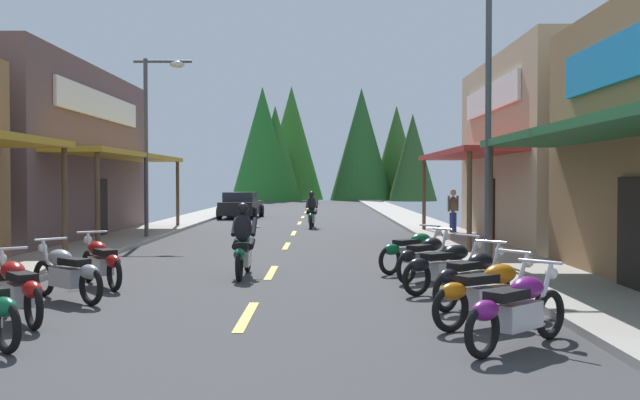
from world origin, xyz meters
TOP-DOWN VIEW (x-y plane):
  - ground at (0.00, 27.73)m, footprint 9.03×85.45m
  - sidewalk_left at (-5.60, 27.73)m, footprint 2.16×85.45m
  - sidewalk_right at (5.60, 27.73)m, footprint 2.16×85.45m
  - centerline_dashes at (0.00, 31.87)m, footprint 0.16×62.31m
  - storefront_right_far at (10.08, 21.57)m, footprint 8.67×10.23m
  - streetlamp_left at (-4.63, 22.40)m, footprint 1.98×0.30m
  - streetlamp_right at (4.65, 14.28)m, footprint 1.98×0.30m
  - motorcycle_parked_right_0 at (3.49, 6.36)m, footprint 1.62×1.54m
  - motorcycle_parked_right_1 at (3.45, 7.71)m, footprint 1.84×1.27m
  - motorcycle_parked_right_2 at (3.55, 9.30)m, footprint 1.59×1.58m
  - motorcycle_parked_right_3 at (3.38, 10.75)m, footprint 1.82×1.29m
  - motorcycle_parked_right_4 at (3.24, 12.40)m, footprint 1.46×1.70m
  - motorcycle_parked_right_5 at (3.14, 13.65)m, footprint 1.73×1.42m
  - motorcycle_parked_left_1 at (-3.25, 7.98)m, footprint 1.42×1.73m
  - motorcycle_parked_left_2 at (-3.18, 9.82)m, footprint 1.70×1.46m
  - motorcycle_parked_left_3 at (-3.11, 11.47)m, footprint 1.33×1.80m
  - rider_cruising_lead at (-0.54, 12.85)m, footprint 0.60×2.14m
  - rider_cruising_trailing at (0.64, 28.50)m, footprint 0.60×2.14m
  - pedestrian_by_shop at (5.94, 24.45)m, footprint 0.46×0.43m
  - parked_car_curbside at (-3.32, 36.78)m, footprint 2.21×4.37m
  - treeline_backdrop at (1.16, 71.67)m, footprint 20.34×11.63m

SIDE VIEW (x-z plane):
  - ground at x=0.00m, z-range -0.10..0.00m
  - centerline_dashes at x=0.00m, z-range 0.00..0.01m
  - sidewalk_left at x=-5.60m, z-range 0.00..0.12m
  - sidewalk_right at x=5.60m, z-range 0.00..0.12m
  - motorcycle_parked_right_0 at x=3.49m, z-range -0.03..1.01m
  - motorcycle_parked_right_1 at x=3.45m, z-range -0.03..1.01m
  - motorcycle_parked_right_2 at x=3.55m, z-range -0.03..1.01m
  - motorcycle_parked_right_3 at x=3.38m, z-range -0.03..1.01m
  - motorcycle_parked_right_4 at x=3.24m, z-range -0.03..1.01m
  - motorcycle_parked_right_5 at x=3.14m, z-range -0.03..1.01m
  - motorcycle_parked_left_1 at x=-3.25m, z-range -0.03..1.01m
  - motorcycle_parked_left_2 at x=-3.18m, z-range -0.03..1.01m
  - motorcycle_parked_left_3 at x=-3.11m, z-range -0.03..1.01m
  - rider_cruising_lead at x=-0.54m, z-range -0.13..1.44m
  - rider_cruising_trailing at x=0.64m, z-range -0.13..1.44m
  - parked_car_curbside at x=-3.32m, z-range -0.01..1.39m
  - pedestrian_by_shop at x=5.94m, z-range 0.14..1.83m
  - storefront_right_far at x=10.08m, z-range 0.00..6.07m
  - streetlamp_left at x=-4.63m, z-range 0.92..7.10m
  - streetlamp_right at x=4.65m, z-range 0.96..7.95m
  - treeline_backdrop at x=1.16m, z-range -0.57..11.38m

